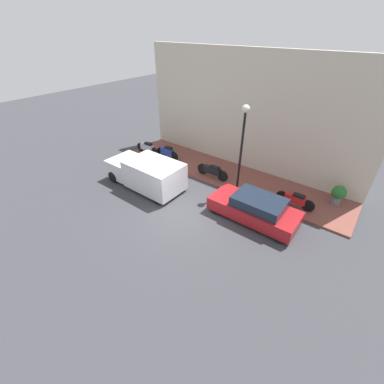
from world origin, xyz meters
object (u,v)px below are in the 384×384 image
motorcycle_blue (167,152)px  potted_plant (339,194)px  delivery_van (146,172)px  scooter_silver (147,148)px  motorcycle_black (213,171)px  motorcycle_red (295,199)px  parked_car (255,208)px  streetlamp (243,135)px

motorcycle_blue → potted_plant: 10.40m
delivery_van → scooter_silver: size_ratio=2.31×
delivery_van → motorcycle_black: 3.90m
motorcycle_red → motorcycle_blue: motorcycle_blue is taller
potted_plant → motorcycle_black: bearing=104.0°
parked_car → potted_plant: 4.52m
streetlamp → potted_plant: size_ratio=4.45×
scooter_silver → motorcycle_blue: motorcycle_blue is taller
motorcycle_blue → potted_plant: bearing=-82.5°
motorcycle_red → motorcycle_black: bearing=91.5°
delivery_van → potted_plant: 10.11m
motorcycle_blue → scooter_silver: bearing=98.9°
scooter_silver → potted_plant: (1.61, -11.97, 0.17)m
potted_plant → scooter_silver: bearing=97.7°
parked_car → motorcycle_blue: size_ratio=2.27×
motorcycle_black → potted_plant: potted_plant is taller
motorcycle_black → streetlamp: bearing=-101.4°
motorcycle_red → potted_plant: potted_plant is taller
delivery_van → potted_plant: size_ratio=4.45×
scooter_silver → potted_plant: bearing=-82.3°
motorcycle_blue → delivery_van: bearing=-158.1°
motorcycle_red → motorcycle_blue: bearing=89.1°
parked_car → delivery_van: delivery_van is taller
motorcycle_red → parked_car: bearing=149.4°
delivery_van → motorcycle_blue: (3.19, 1.29, -0.28)m
potted_plant → motorcycle_blue: bearing=97.5°
motorcycle_blue → streetlamp: streetlamp is taller
delivery_van → potted_plant: delivery_van is taller
parked_car → motorcycle_red: 2.39m
streetlamp → parked_car: bearing=-130.9°
motorcycle_blue → motorcycle_black: (-0.26, -3.84, -0.03)m
motorcycle_blue → motorcycle_black: size_ratio=0.87×
scooter_silver → motorcycle_red: scooter_silver is taller
motorcycle_red → streetlamp: 4.13m
motorcycle_black → potted_plant: (1.61, -6.48, 0.17)m
streetlamp → motorcycle_blue: bearing=83.6°
motorcycle_red → potted_plant: (1.48, -1.60, 0.20)m
parked_car → motorcycle_blue: 7.81m
streetlamp → potted_plant: (1.99, -4.60, -2.59)m
scooter_silver → streetlamp: size_ratio=0.43×
delivery_van → scooter_silver: 4.17m
scooter_silver → streetlamp: 7.87m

